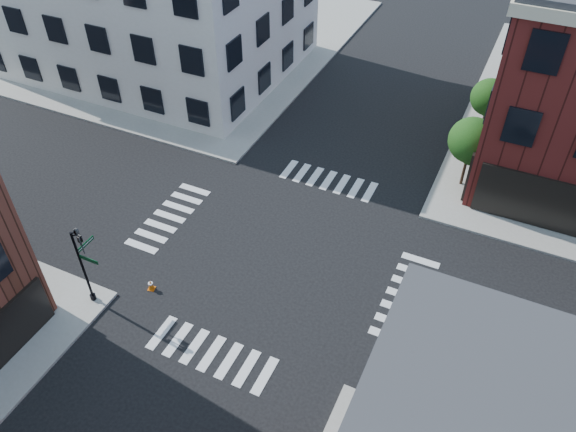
# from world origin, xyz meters

# --- Properties ---
(ground) EXTENTS (120.00, 120.00, 0.00)m
(ground) POSITION_xyz_m (0.00, 0.00, 0.00)
(ground) COLOR black
(ground) RESTS_ON ground
(sidewalk_nw) EXTENTS (30.00, 30.00, 0.15)m
(sidewalk_nw) POSITION_xyz_m (-21.00, 21.00, 0.07)
(sidewalk_nw) COLOR gray
(sidewalk_nw) RESTS_ON ground
(tree_near) EXTENTS (2.69, 2.69, 4.49)m
(tree_near) POSITION_xyz_m (7.56, 9.98, 3.16)
(tree_near) COLOR black
(tree_near) RESTS_ON ground
(tree_far) EXTENTS (2.43, 2.43, 4.07)m
(tree_far) POSITION_xyz_m (7.56, 15.98, 2.87)
(tree_far) COLOR black
(tree_far) RESTS_ON ground
(signal_pole) EXTENTS (1.29, 1.24, 4.60)m
(signal_pole) POSITION_xyz_m (-6.72, -6.68, 2.86)
(signal_pole) COLOR black
(signal_pole) RESTS_ON ground
(box_truck) EXTENTS (7.47, 2.46, 3.35)m
(box_truck) POSITION_xyz_m (12.87, -2.21, 1.74)
(box_truck) COLOR silver
(box_truck) RESTS_ON ground
(traffic_cone) EXTENTS (0.41, 0.41, 0.63)m
(traffic_cone) POSITION_xyz_m (-4.70, -4.97, 0.30)
(traffic_cone) COLOR #CA5808
(traffic_cone) RESTS_ON ground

